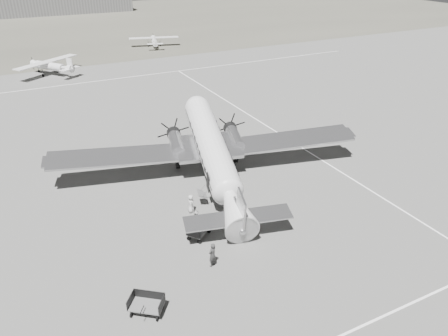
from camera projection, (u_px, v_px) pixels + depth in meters
ground at (224, 207)px, 34.00m from camera, size 260.00×260.00×0.00m
taxi_line_near at (345, 334)px, 22.89m from camera, size 60.00×0.15×0.01m
taxi_line_right at (344, 174)px, 38.84m from camera, size 0.15×80.00×0.01m
taxi_line_horizon at (104, 80)px, 65.74m from camera, size 90.00×0.15×0.01m
grass_infield at (53, 26)px, 109.37m from camera, size 260.00×90.00×0.01m
hangar_main at (57, 1)px, 129.72m from camera, size 42.00×14.00×6.60m
dc3_airliner at (213, 154)px, 36.47m from camera, size 31.38×25.14×5.27m
light_plane_left at (50, 67)px, 67.92m from camera, size 14.78×14.28×2.39m
light_plane_right at (154, 42)px, 86.84m from camera, size 11.62×10.32×2.05m
baggage_cart_near at (199, 230)px, 30.31m from camera, size 2.24×2.13×1.03m
baggage_cart_far at (147, 305)px, 23.97m from camera, size 2.39×2.28×1.10m
ground_crew at (212, 255)px, 27.40m from camera, size 0.73×0.63×1.69m
ramp_agent at (197, 221)px, 30.87m from camera, size 0.81×0.92×1.61m
passenger at (191, 204)px, 33.02m from camera, size 0.70×0.84×1.46m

